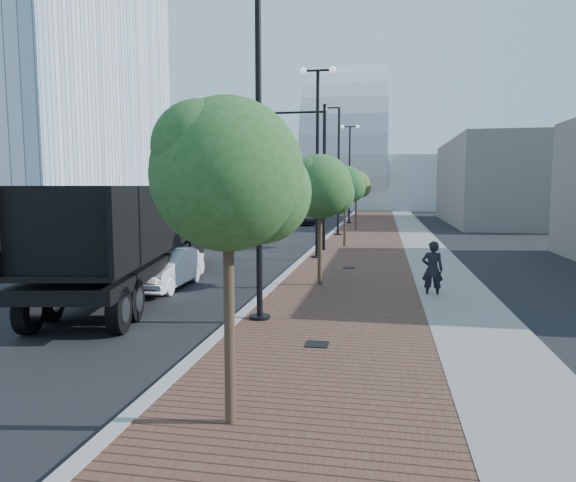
% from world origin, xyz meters
% --- Properties ---
extents(sidewalk, '(7.00, 140.00, 0.12)m').
position_xyz_m(sidewalk, '(3.50, 40.00, 0.06)').
color(sidewalk, '#4C2D23').
rests_on(sidewalk, ground).
extents(concrete_strip, '(2.40, 140.00, 0.13)m').
position_xyz_m(concrete_strip, '(6.20, 40.00, 0.07)').
color(concrete_strip, slate).
rests_on(concrete_strip, ground).
extents(curb, '(0.30, 140.00, 0.14)m').
position_xyz_m(curb, '(0.00, 40.00, 0.07)').
color(curb, gray).
rests_on(curb, ground).
extents(west_sidewalk, '(4.00, 140.00, 0.12)m').
position_xyz_m(west_sidewalk, '(-13.00, 40.00, 0.06)').
color(west_sidewalk, slate).
rests_on(west_sidewalk, ground).
extents(dump_truck, '(5.21, 13.89, 3.65)m').
position_xyz_m(dump_truck, '(-5.10, 15.51, 1.54)').
color(dump_truck, black).
rests_on(dump_truck, ground).
extents(white_sedan, '(1.57, 4.30, 1.41)m').
position_xyz_m(white_sedan, '(-3.84, 13.99, 0.70)').
color(white_sedan, silver).
rests_on(white_sedan, ground).
extents(dark_car_mid, '(3.33, 4.71, 1.19)m').
position_xyz_m(dark_car_mid, '(-7.59, 34.69, 0.60)').
color(dark_car_mid, black).
rests_on(dark_car_mid, ground).
extents(dark_car_far, '(2.18, 4.67, 1.32)m').
position_xyz_m(dark_car_far, '(-3.35, 44.90, 0.66)').
color(dark_car_far, black).
rests_on(dark_car_far, ground).
extents(pedestrian, '(0.69, 0.46, 1.88)m').
position_xyz_m(pedestrian, '(5.41, 14.03, 0.94)').
color(pedestrian, black).
rests_on(pedestrian, ground).
extents(streetlight_1, '(1.44, 0.56, 9.21)m').
position_xyz_m(streetlight_1, '(0.49, 10.00, 4.34)').
color(streetlight_1, black).
rests_on(streetlight_1, ground).
extents(streetlight_2, '(1.72, 0.56, 9.28)m').
position_xyz_m(streetlight_2, '(0.60, 22.00, 4.82)').
color(streetlight_2, black).
rests_on(streetlight_2, ground).
extents(streetlight_3, '(1.44, 0.56, 9.21)m').
position_xyz_m(streetlight_3, '(0.49, 34.00, 4.34)').
color(streetlight_3, black).
rests_on(streetlight_3, ground).
extents(streetlight_4, '(1.72, 0.56, 9.28)m').
position_xyz_m(streetlight_4, '(0.60, 46.00, 4.82)').
color(streetlight_4, black).
rests_on(streetlight_4, ground).
extents(traffic_mast, '(5.09, 0.20, 8.00)m').
position_xyz_m(traffic_mast, '(-0.30, 25.00, 4.98)').
color(traffic_mast, black).
rests_on(traffic_mast, ground).
extents(tree_0, '(2.27, 2.21, 4.91)m').
position_xyz_m(tree_0, '(1.65, 4.02, 3.79)').
color(tree_0, '#382619').
rests_on(tree_0, ground).
extents(tree_1, '(2.33, 2.27, 4.76)m').
position_xyz_m(tree_1, '(1.65, 15.02, 3.61)').
color(tree_1, '#382619').
rests_on(tree_1, ground).
extents(tree_2, '(2.24, 2.17, 4.81)m').
position_xyz_m(tree_2, '(1.65, 27.02, 3.71)').
color(tree_2, '#382619').
rests_on(tree_2, ground).
extents(tree_3, '(2.33, 2.27, 4.86)m').
position_xyz_m(tree_3, '(1.65, 39.02, 3.71)').
color(tree_3, '#382619').
rests_on(tree_3, ground).
extents(tower_podium, '(19.00, 19.00, 3.00)m').
position_xyz_m(tower_podium, '(-24.00, 32.00, 1.50)').
color(tower_podium, '#625D58').
rests_on(tower_podium, ground).
extents(convention_center, '(50.00, 30.00, 50.00)m').
position_xyz_m(convention_center, '(-2.00, 85.00, 6.00)').
color(convention_center, '#A7ACB1').
rests_on(convention_center, ground).
extents(commercial_block_nw, '(14.00, 20.00, 10.00)m').
position_xyz_m(commercial_block_nw, '(-20.00, 60.00, 5.00)').
color(commercial_block_nw, slate).
rests_on(commercial_block_nw, ground).
extents(commercial_block_ne, '(12.00, 22.00, 8.00)m').
position_xyz_m(commercial_block_ne, '(16.00, 50.00, 4.00)').
color(commercial_block_ne, slate).
rests_on(commercial_block_ne, ground).
extents(utility_cover_1, '(0.50, 0.50, 0.02)m').
position_xyz_m(utility_cover_1, '(2.40, 8.00, 0.13)').
color(utility_cover_1, black).
rests_on(utility_cover_1, sidewalk).
extents(utility_cover_2, '(0.50, 0.50, 0.02)m').
position_xyz_m(utility_cover_2, '(2.40, 19.00, 0.13)').
color(utility_cover_2, black).
rests_on(utility_cover_2, sidewalk).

